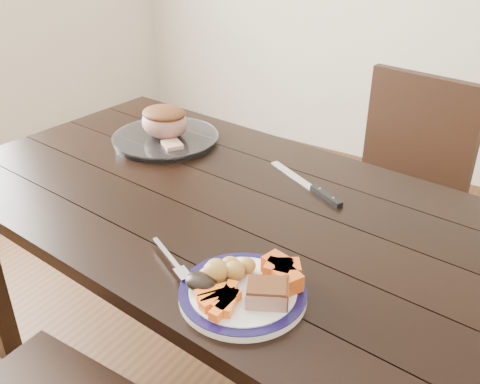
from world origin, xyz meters
The scene contains 14 objects.
dining_table centered at (0.00, 0.00, 0.66)m, with size 1.67×1.04×0.75m.
chair_far centered at (0.29, 0.74, 0.52)m, with size 0.48×0.49×0.93m.
dinner_plate centered at (0.28, -0.32, 0.76)m, with size 0.27×0.27×0.02m, color white.
plate_rim centered at (0.28, -0.32, 0.77)m, with size 0.27×0.27×0.02m, color #100B38.
serving_platter centered at (-0.37, 0.21, 0.76)m, with size 0.35×0.35×0.02m, color white.
pork_slice centered at (0.34, -0.32, 0.79)m, with size 0.08×0.06×0.04m, color tan.
roasted_potatoes centered at (0.23, -0.30, 0.79)m, with size 0.09×0.11×0.05m.
carrot_batons centered at (0.27, -0.38, 0.78)m, with size 0.10×0.11×0.02m.
pumpkin_wedges centered at (0.33, -0.24, 0.79)m, with size 0.11×0.09×0.04m.
dark_mushroom centered at (0.21, -0.36, 0.79)m, with size 0.07×0.05×0.03m, color black.
fork centered at (0.10, -0.32, 0.77)m, with size 0.17×0.09×0.00m.
roast_joint centered at (-0.37, 0.21, 0.82)m, with size 0.16×0.14×0.11m, color tan.
cut_slice centered at (-0.30, 0.16, 0.78)m, with size 0.07×0.06×0.02m, color tan.
carving_knife centered at (0.21, 0.17, 0.76)m, with size 0.30×0.16×0.01m.
Camera 1 is at (0.75, -1.04, 1.48)m, focal length 40.00 mm.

